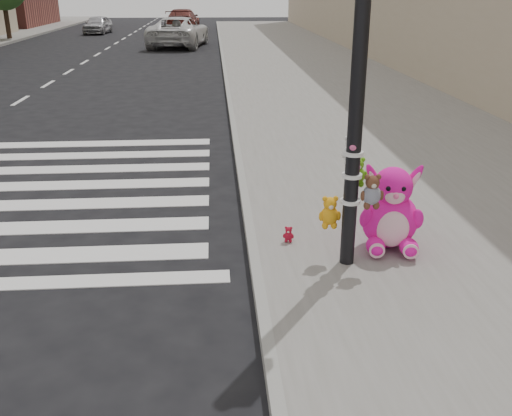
{
  "coord_description": "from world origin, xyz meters",
  "views": [
    {
      "loc": [
        1.13,
        -4.01,
        3.11
      ],
      "look_at": [
        1.57,
        2.03,
        0.75
      ],
      "focal_mm": 40.0,
      "sensor_mm": 36.0,
      "label": 1
    }
  ],
  "objects_px": {
    "signal_pole": "(356,119)",
    "car_white_near": "(179,32)",
    "pink_bunny": "(391,214)",
    "red_teddy": "(288,234)"
  },
  "relations": [
    {
      "from": "signal_pole",
      "to": "car_white_near",
      "type": "height_order",
      "value": "signal_pole"
    },
    {
      "from": "signal_pole",
      "to": "pink_bunny",
      "type": "bearing_deg",
      "value": 31.27
    },
    {
      "from": "pink_bunny",
      "to": "red_teddy",
      "type": "relative_size",
      "value": 5.17
    },
    {
      "from": "pink_bunny",
      "to": "red_teddy",
      "type": "bearing_deg",
      "value": 176.86
    },
    {
      "from": "signal_pole",
      "to": "pink_bunny",
      "type": "xyz_separation_m",
      "value": [
        0.59,
        0.36,
        -1.23
      ]
    },
    {
      "from": "red_teddy",
      "to": "car_white_near",
      "type": "bearing_deg",
      "value": 107.7
    },
    {
      "from": "pink_bunny",
      "to": "red_teddy",
      "type": "distance_m",
      "value": 1.26
    },
    {
      "from": "signal_pole",
      "to": "pink_bunny",
      "type": "height_order",
      "value": "signal_pole"
    },
    {
      "from": "signal_pole",
      "to": "car_white_near",
      "type": "xyz_separation_m",
      "value": [
        -3.32,
        26.77,
        -1.02
      ]
    },
    {
      "from": "red_teddy",
      "to": "car_white_near",
      "type": "relative_size",
      "value": 0.04
    }
  ]
}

